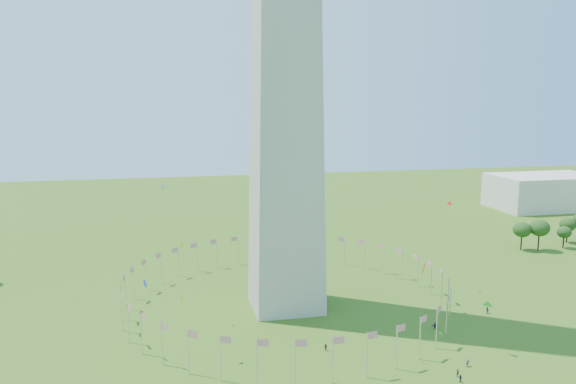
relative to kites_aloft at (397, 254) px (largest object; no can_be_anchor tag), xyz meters
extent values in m
cylinder|color=silver|center=(22.19, 27.29, -15.60)|extent=(0.24, 0.24, 9.00)
cylinder|color=silver|center=(21.58, 34.23, -15.60)|extent=(0.24, 0.24, 9.00)
cylinder|color=silver|center=(19.77, 40.97, -15.60)|extent=(0.24, 0.24, 9.00)
cylinder|color=silver|center=(16.83, 47.29, -15.60)|extent=(0.24, 0.24, 9.00)
cylinder|color=silver|center=(12.83, 53.00, -15.60)|extent=(0.24, 0.24, 9.00)
cylinder|color=silver|center=(7.90, 57.93, -15.60)|extent=(0.24, 0.24, 9.00)
cylinder|color=silver|center=(2.19, 61.93, -15.60)|extent=(0.24, 0.24, 9.00)
cylinder|color=silver|center=(-4.13, 64.88, -15.60)|extent=(0.24, 0.24, 9.00)
cylinder|color=silver|center=(-10.87, 66.68, -15.60)|extent=(0.24, 0.24, 9.00)
cylinder|color=silver|center=(-17.81, 67.29, -15.60)|extent=(0.24, 0.24, 9.00)
cylinder|color=silver|center=(-24.76, 66.68, -15.60)|extent=(0.24, 0.24, 9.00)
cylinder|color=silver|center=(-31.49, 64.88, -15.60)|extent=(0.24, 0.24, 9.00)
cylinder|color=silver|center=(-37.81, 61.93, -15.60)|extent=(0.24, 0.24, 9.00)
cylinder|color=silver|center=(-43.52, 57.93, -15.60)|extent=(0.24, 0.24, 9.00)
cylinder|color=silver|center=(-48.45, 53.00, -15.60)|extent=(0.24, 0.24, 9.00)
cylinder|color=silver|center=(-52.45, 47.29, -15.60)|extent=(0.24, 0.24, 9.00)
cylinder|color=silver|center=(-55.40, 40.97, -15.60)|extent=(0.24, 0.24, 9.00)
cylinder|color=silver|center=(-57.21, 34.23, -15.60)|extent=(0.24, 0.24, 9.00)
cylinder|color=silver|center=(-57.81, 27.29, -15.60)|extent=(0.24, 0.24, 9.00)
cylinder|color=silver|center=(-57.21, 20.34, -15.60)|extent=(0.24, 0.24, 9.00)
cylinder|color=silver|center=(-55.40, 13.61, -15.60)|extent=(0.24, 0.24, 9.00)
cylinder|color=silver|center=(-52.45, 7.29, -15.60)|extent=(0.24, 0.24, 9.00)
cylinder|color=silver|center=(-48.45, 1.58, -15.60)|extent=(0.24, 0.24, 9.00)
cylinder|color=silver|center=(-43.52, -3.35, -15.60)|extent=(0.24, 0.24, 9.00)
cylinder|color=silver|center=(-37.81, -7.35, -15.60)|extent=(0.24, 0.24, 9.00)
cylinder|color=silver|center=(-31.49, -10.30, -15.60)|extent=(0.24, 0.24, 9.00)
cylinder|color=silver|center=(-24.76, -12.10, -15.60)|extent=(0.24, 0.24, 9.00)
cylinder|color=silver|center=(-17.81, -12.71, -15.60)|extent=(0.24, 0.24, 9.00)
cylinder|color=silver|center=(-10.87, -12.10, -15.60)|extent=(0.24, 0.24, 9.00)
cylinder|color=silver|center=(-4.13, -10.30, -15.60)|extent=(0.24, 0.24, 9.00)
cylinder|color=silver|center=(2.19, -7.35, -15.60)|extent=(0.24, 0.24, 9.00)
cylinder|color=silver|center=(7.90, -3.35, -15.60)|extent=(0.24, 0.24, 9.00)
cylinder|color=silver|center=(12.83, 1.58, -15.60)|extent=(0.24, 0.24, 9.00)
cylinder|color=silver|center=(16.83, 7.29, -15.60)|extent=(0.24, 0.24, 9.00)
cylinder|color=silver|center=(19.77, 13.61, -15.60)|extent=(0.24, 0.24, 9.00)
cylinder|color=silver|center=(21.58, 20.34, -15.60)|extent=(0.24, 0.24, 9.00)
cube|color=beige|center=(132.19, 127.29, -12.10)|extent=(50.00, 30.00, 16.00)
imported|color=maroon|center=(-15.13, 0.60, -19.34)|extent=(0.93, 0.94, 1.53)
imported|color=black|center=(5.46, -17.65, -19.37)|extent=(0.67, 0.80, 1.46)
imported|color=#311848|center=(12.30, 5.59, -19.28)|extent=(1.65, 1.09, 1.65)
imported|color=gray|center=(10.10, -12.25, -19.30)|extent=(1.61, 1.27, 1.60)
imported|color=#55131C|center=(6.15, -15.52, -19.34)|extent=(0.63, 0.49, 1.53)
imported|color=#20274B|center=(29.46, 11.80, -19.28)|extent=(0.82, 1.59, 1.65)
plane|color=green|center=(17.09, -7.17, -9.74)|extent=(1.80, 2.55, 2.23)
plane|color=white|center=(20.18, -24.55, 20.17)|extent=(1.06, 1.99, 2.05)
plane|color=yellow|center=(-43.85, 5.36, 3.12)|extent=(0.49, 1.37, 1.45)
plane|color=blue|center=(-47.12, 26.92, 11.74)|extent=(0.57, 1.79, 1.88)
plane|color=yellow|center=(-44.13, 7.76, -8.95)|extent=(0.95, 1.08, 1.22)
plane|color=yellow|center=(-13.61, 0.50, 14.18)|extent=(1.56, 1.08, 1.54)
plane|color=orange|center=(22.30, 33.55, 9.09)|extent=(0.35, 1.21, 1.26)
plane|color=green|center=(6.88, -7.02, -15.10)|extent=(0.72, 1.31, 1.29)
plane|color=red|center=(7.15, 2.12, -4.26)|extent=(1.75, 1.56, 2.00)
plane|color=blue|center=(-51.99, 23.58, -10.33)|extent=(0.84, 1.62, 1.69)
plane|color=red|center=(23.31, 21.52, 5.85)|extent=(1.17, 0.99, 1.19)
ellipsoid|color=#2A521B|center=(73.76, 61.81, -15.24)|extent=(6.23, 6.23, 9.73)
ellipsoid|color=#2A521B|center=(79.24, 60.04, -14.73)|extent=(6.87, 6.87, 10.73)
ellipsoid|color=#2A521B|center=(89.83, 60.76, -16.24)|extent=(4.94, 4.94, 7.72)
ellipsoid|color=#2A521B|center=(96.33, 67.09, -15.55)|extent=(5.83, 5.83, 9.11)
camera|label=1|loc=(-46.96, -105.17, 31.85)|focal=35.00mm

